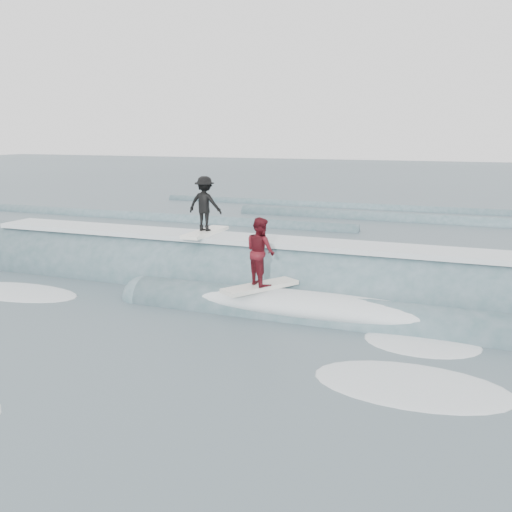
% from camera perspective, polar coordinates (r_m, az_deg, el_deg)
% --- Properties ---
extents(ground, '(160.00, 160.00, 0.00)m').
position_cam_1_polar(ground, '(12.52, -5.21, -7.78)').
color(ground, '#3B4B56').
rests_on(ground, ground).
extents(breaking_wave, '(23.14, 4.11, 2.65)m').
position_cam_1_polar(breaking_wave, '(15.83, 1.68, -3.30)').
color(breaking_wave, '#3A5C62').
rests_on(breaking_wave, ground).
extents(surfer_black, '(1.02, 2.02, 1.67)m').
position_cam_1_polar(surfer_black, '(16.46, -5.13, 4.93)').
color(surfer_black, white).
rests_on(surfer_black, ground).
extents(surfer_red, '(1.52, 1.99, 1.74)m').
position_cam_1_polar(surfer_red, '(13.60, 0.44, 0.05)').
color(surfer_red, silver).
rests_on(surfer_red, ground).
extents(whitewater, '(13.81, 7.93, 0.10)m').
position_cam_1_polar(whitewater, '(12.59, -11.78, -7.87)').
color(whitewater, white).
rests_on(whitewater, ground).
extents(far_swells, '(36.92, 8.65, 0.80)m').
position_cam_1_polar(far_swells, '(29.40, 6.59, 3.84)').
color(far_swells, '#3A5C62').
rests_on(far_swells, ground).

